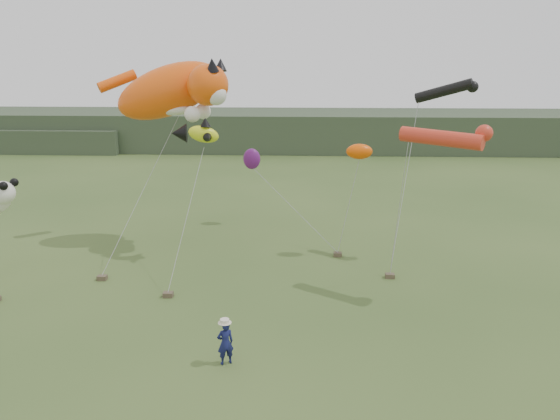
{
  "coord_description": "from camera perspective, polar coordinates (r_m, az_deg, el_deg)",
  "views": [
    {
      "loc": [
        2.27,
        -17.25,
        9.32
      ],
      "look_at": [
        1.28,
        3.0,
        3.84
      ],
      "focal_mm": 35.0,
      "sensor_mm": 36.0,
      "label": 1
    }
  ],
  "objects": [
    {
      "name": "ground",
      "position": [
        19.74,
        -4.24,
        -13.11
      ],
      "size": [
        120.0,
        120.0,
        0.0
      ],
      "primitive_type": "plane",
      "color": "#385123",
      "rests_on": "ground"
    },
    {
      "name": "headland",
      "position": [
        62.61,
        -2.16,
        8.32
      ],
      "size": [
        90.0,
        13.0,
        4.0
      ],
      "color": "#2D3D28",
      "rests_on": "ground"
    },
    {
      "name": "festival_attendant",
      "position": [
        17.9,
        -5.74,
        -13.64
      ],
      "size": [
        0.63,
        0.55,
        1.47
      ],
      "primitive_type": "imported",
      "rotation": [
        0.0,
        0.0,
        3.59
      ],
      "color": "#14184B",
      "rests_on": "ground"
    },
    {
      "name": "sandbag_anchors",
      "position": [
        24.46,
        -7.7,
        -7.17
      ],
      "size": [
        16.71,
        6.36,
        0.21
      ],
      "color": "brown",
      "rests_on": "ground"
    },
    {
      "name": "cat_kite",
      "position": [
        28.52,
        -10.74,
        12.18
      ],
      "size": [
        7.2,
        3.87,
        4.13
      ],
      "color": "#F5530C",
      "rests_on": "ground"
    },
    {
      "name": "fish_kite",
      "position": [
        26.15,
        -8.91,
        7.93
      ],
      "size": [
        2.46,
        1.61,
        1.3
      ],
      "color": "#D0DC1A",
      "rests_on": "ground"
    },
    {
      "name": "tube_kites",
      "position": [
        23.88,
        17.23,
        9.09
      ],
      "size": [
        4.13,
        6.88,
        2.52
      ],
      "color": "black",
      "rests_on": "ground"
    },
    {
      "name": "misc_kites",
      "position": [
        29.35,
        1.69,
        5.68
      ],
      "size": [
        6.85,
        5.85,
        2.27
      ],
      "color": "#F55204",
      "rests_on": "ground"
    }
  ]
}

